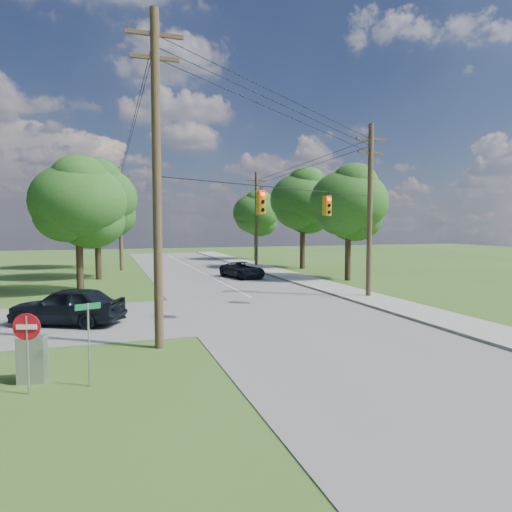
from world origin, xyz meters
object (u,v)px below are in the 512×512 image
object	(u,v)px
pole_ne	(370,208)
car_main_north	(242,270)
pole_sw	(157,175)
pole_north_w	(120,218)
pole_north_e	(256,218)
do_not_enter_sign	(27,335)
control_cabinet	(32,359)
car_cross_dark	(68,306)

from	to	relation	value
pole_ne	car_main_north	xyz separation A→B (m)	(-4.49, 12.15, -4.78)
pole_sw	car_main_north	xyz separation A→B (m)	(9.01, 19.75, -5.54)
pole_sw	car_main_north	bearing A→B (deg)	65.47
pole_sw	pole_north_w	bearing A→B (deg)	90.77
pole_north_w	pole_north_e	bearing A→B (deg)	0.00
pole_sw	pole_ne	xyz separation A→B (m)	(13.50, 7.60, -0.76)
pole_sw	do_not_enter_sign	xyz separation A→B (m)	(-3.79, -3.58, -4.63)
pole_ne	control_cabinet	distance (m)	20.65
pole_north_e	car_main_north	xyz separation A→B (m)	(-4.49, -9.85, -4.45)
pole_sw	pole_north_w	world-z (taller)	pole_sw
car_main_north	control_cabinet	size ratio (longest dim) A/B	3.57
pole_north_e	pole_north_w	xyz separation A→B (m)	(-13.90, 0.00, 0.00)
pole_north_e	car_main_north	size ratio (longest dim) A/B	2.12
pole_north_w	control_cabinet	size ratio (longest dim) A/B	7.58
car_cross_dark	do_not_enter_sign	size ratio (longest dim) A/B	2.29
pole_sw	pole_north_w	xyz separation A→B (m)	(-0.40, 29.60, -1.10)
car_main_north	do_not_enter_sign	xyz separation A→B (m)	(-12.80, -23.33, 0.92)
do_not_enter_sign	car_cross_dark	bearing A→B (deg)	102.76
pole_north_w	do_not_enter_sign	bearing A→B (deg)	-95.83
pole_north_e	car_cross_dark	bearing A→B (deg)	-124.63
pole_ne	pole_north_e	distance (m)	22.00
pole_sw	pole_ne	distance (m)	15.51
car_main_north	control_cabinet	bearing A→B (deg)	-134.16
pole_sw	car_cross_dark	world-z (taller)	pole_sw
car_cross_dark	car_main_north	world-z (taller)	car_cross_dark
car_cross_dark	do_not_enter_sign	world-z (taller)	do_not_enter_sign
pole_ne	pole_north_e	world-z (taller)	pole_ne
pole_ne	do_not_enter_sign	size ratio (longest dim) A/B	4.82
do_not_enter_sign	car_main_north	bearing A→B (deg)	76.20
car_cross_dark	car_main_north	xyz separation A→B (m)	(12.47, 14.71, -0.20)
pole_north_e	do_not_enter_sign	world-z (taller)	pole_north_e
pole_ne	control_cabinet	world-z (taller)	pole_ne
pole_north_w	control_cabinet	distance (m)	32.62
control_cabinet	do_not_enter_sign	world-z (taller)	do_not_enter_sign
car_cross_dark	pole_north_e	bearing A→B (deg)	170.12
pole_north_e	car_cross_dark	world-z (taller)	pole_north_e
control_cabinet	pole_north_w	bearing A→B (deg)	91.07
pole_north_w	car_main_north	xyz separation A→B (m)	(9.41, -9.85, -4.45)
pole_ne	car_cross_dark	world-z (taller)	pole_ne
pole_north_w	do_not_enter_sign	size ratio (longest dim) A/B	4.59
car_cross_dark	pole_sw	bearing A→B (deg)	59.19
pole_ne	car_cross_dark	bearing A→B (deg)	-171.42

